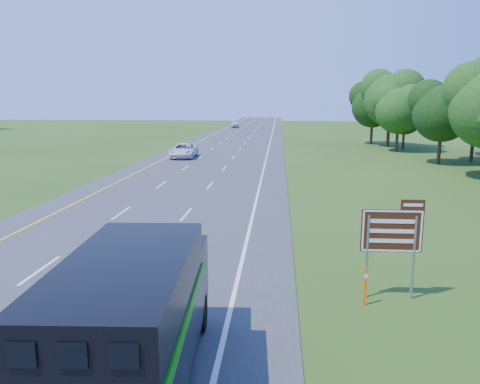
{
  "coord_description": "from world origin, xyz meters",
  "views": [
    {
      "loc": [
        6.87,
        -4.67,
        6.13
      ],
      "look_at": [
        5.0,
        17.72,
        1.78
      ],
      "focal_mm": 35.0,
      "sensor_mm": 36.0,
      "label": 1
    }
  ],
  "objects_px": {
    "horse_truck": "(136,320)",
    "far_car": "(235,124)",
    "exit_sign": "(393,235)",
    "white_suv": "(184,151)"
  },
  "relations": [
    {
      "from": "horse_truck",
      "to": "exit_sign",
      "type": "height_order",
      "value": "horse_truck"
    },
    {
      "from": "far_car",
      "to": "horse_truck",
      "type": "bearing_deg",
      "value": -89.77
    },
    {
      "from": "exit_sign",
      "to": "horse_truck",
      "type": "bearing_deg",
      "value": -139.2
    },
    {
      "from": "exit_sign",
      "to": "far_car",
      "type": "bearing_deg",
      "value": 97.44
    },
    {
      "from": "horse_truck",
      "to": "white_suv",
      "type": "bearing_deg",
      "value": 96.98
    },
    {
      "from": "horse_truck",
      "to": "far_car",
      "type": "bearing_deg",
      "value": 91.02
    },
    {
      "from": "horse_truck",
      "to": "far_car",
      "type": "height_order",
      "value": "horse_truck"
    },
    {
      "from": "horse_truck",
      "to": "exit_sign",
      "type": "bearing_deg",
      "value": 38.33
    },
    {
      "from": "horse_truck",
      "to": "far_car",
      "type": "relative_size",
      "value": 1.66
    },
    {
      "from": "horse_truck",
      "to": "white_suv",
      "type": "xyz_separation_m",
      "value": [
        -7.65,
        42.25,
        -0.95
      ]
    }
  ]
}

